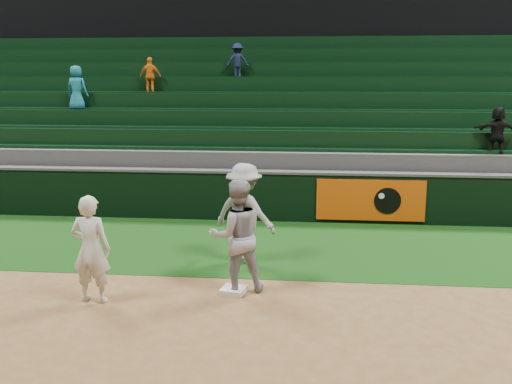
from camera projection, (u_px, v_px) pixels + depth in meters
ground at (212, 298)px, 9.27m from camera, size 70.00×70.00×0.00m
foul_grass at (237, 244)px, 12.20m from camera, size 36.00×4.20×0.01m
upper_deck at (279, 19)px, 25.09m from camera, size 40.00×12.00×12.00m
first_base at (233, 290)px, 9.48m from camera, size 0.45×0.45×0.09m
first_baseman at (91, 249)px, 8.96m from camera, size 0.66×0.46×1.74m
baserunner at (237, 236)px, 9.40m from camera, size 1.10×0.98×1.90m
base_coach at (244, 213)px, 10.91m from camera, size 1.41×1.12×1.92m
field_wall at (249, 195)px, 14.21m from camera, size 36.00×0.45×1.25m
stadium_seating at (261, 136)px, 17.68m from camera, size 36.00×5.95×4.85m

